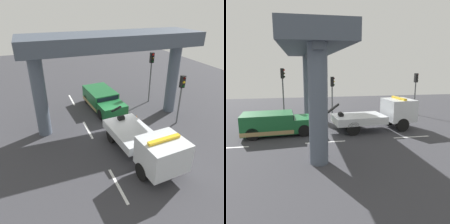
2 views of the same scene
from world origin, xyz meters
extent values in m
cube|color=#38383D|center=(0.00, 0.00, -0.05)|extent=(60.00, 40.00, 0.10)
cube|color=silver|center=(-6.00, -2.30, 0.00)|extent=(2.60, 0.16, 0.01)
cube|color=silver|center=(0.00, -2.30, 0.00)|extent=(2.60, 0.16, 0.01)
cube|color=silver|center=(6.00, -2.30, 0.00)|extent=(2.60, 0.16, 0.01)
cube|color=silver|center=(2.80, -0.09, 0.93)|extent=(4.01, 2.69, 0.55)
cube|color=silver|center=(6.12, 0.17, 1.48)|extent=(2.22, 2.46, 1.65)
cube|color=black|center=(6.73, 0.22, 1.84)|extent=(0.23, 2.21, 0.66)
cube|color=#196B9E|center=(2.70, 1.11, 0.84)|extent=(3.64, 0.30, 0.20)
cylinder|color=black|center=(0.61, -0.26, 1.66)|extent=(1.42, 0.29, 1.07)
cylinder|color=black|center=(1.42, -0.20, 1.32)|extent=(0.39, 0.48, 0.36)
cube|color=yellow|center=(6.12, 0.17, 2.38)|extent=(0.39, 1.93, 0.16)
cylinder|color=black|center=(5.84, 1.19, 0.50)|extent=(1.02, 0.40, 1.00)
cylinder|color=black|center=(6.00, -0.88, 0.50)|extent=(1.02, 0.40, 1.00)
cylinder|color=black|center=(1.95, 0.89, 0.50)|extent=(1.02, 0.40, 1.00)
cylinder|color=black|center=(2.11, -1.19, 0.50)|extent=(1.02, 0.40, 1.00)
cube|color=#195B2D|center=(-3.82, -0.05, 0.91)|extent=(3.62, 2.46, 1.35)
cube|color=#195B2D|center=(-1.23, 0.15, 0.71)|extent=(1.89, 2.24, 0.95)
cube|color=black|center=(-2.07, 0.08, 1.20)|extent=(0.21, 1.93, 0.59)
cube|color=#9E8451|center=(-3.82, -0.05, 0.41)|extent=(3.64, 2.48, 0.28)
cylinder|color=black|center=(-1.46, 1.10, 0.42)|extent=(0.86, 0.34, 0.84)
cylinder|color=black|center=(-1.31, -0.82, 0.42)|extent=(0.86, 0.34, 0.84)
cylinder|color=black|center=(-4.84, 0.83, 0.42)|extent=(0.86, 0.34, 0.84)
cylinder|color=black|center=(-4.69, -1.08, 0.42)|extent=(0.86, 0.34, 0.84)
cylinder|color=#4C5666|center=(-0.68, 5.32, 2.90)|extent=(0.93, 0.93, 5.81)
cylinder|color=#4C5666|center=(-0.68, -5.32, 2.90)|extent=(0.93, 0.93, 5.81)
cube|color=#414956|center=(-0.68, 0.00, 6.29)|extent=(3.60, 12.64, 0.97)
cube|color=#353C47|center=(-0.68, 0.00, 5.63)|extent=(0.50, 12.24, 0.36)
cylinder|color=#515456|center=(-3.00, 4.61, 1.89)|extent=(0.12, 0.12, 3.78)
cube|color=black|center=(-3.00, 4.61, 4.23)|extent=(0.28, 0.32, 0.90)
sphere|color=red|center=(-2.84, 4.61, 4.53)|extent=(0.18, 0.18, 0.18)
sphere|color=#3A2D06|center=(-2.84, 4.61, 4.23)|extent=(0.18, 0.18, 0.18)
sphere|color=black|center=(-2.84, 4.61, 3.93)|extent=(0.18, 0.18, 0.18)
cylinder|color=#515456|center=(1.50, 4.61, 1.50)|extent=(0.12, 0.12, 3.00)
cube|color=black|center=(1.50, 4.61, 3.45)|extent=(0.28, 0.32, 0.90)
sphere|color=#360605|center=(1.66, 4.61, 3.75)|extent=(0.18, 0.18, 0.18)
sphere|color=gold|center=(1.66, 4.61, 3.45)|extent=(0.18, 0.18, 0.18)
sphere|color=black|center=(1.66, 4.61, 3.15)|extent=(0.18, 0.18, 0.18)
cone|color=orange|center=(0.32, 1.62, 0.33)|extent=(0.50, 0.50, 0.65)
cube|color=black|center=(0.32, 1.62, 0.01)|extent=(0.55, 0.55, 0.03)
camera|label=1|loc=(13.78, -5.62, 8.65)|focal=34.86mm
camera|label=2|loc=(-1.55, -15.54, 4.68)|focal=34.72mm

